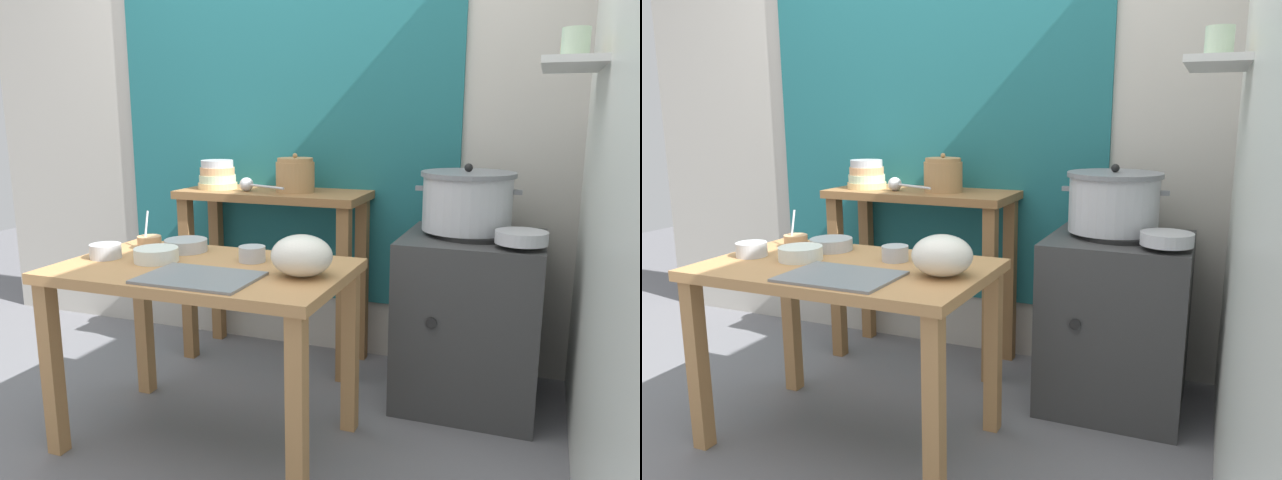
% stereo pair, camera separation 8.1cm
% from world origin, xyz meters
% --- Properties ---
extents(ground_plane, '(9.00, 9.00, 0.00)m').
position_xyz_m(ground_plane, '(0.00, 0.00, 0.00)').
color(ground_plane, slate).
extents(wall_back, '(4.40, 0.12, 2.60)m').
position_xyz_m(wall_back, '(0.08, 1.10, 1.30)').
color(wall_back, '#B2ADA3').
rests_on(wall_back, ground).
extents(wall_right, '(0.30, 3.20, 2.60)m').
position_xyz_m(wall_right, '(1.40, 0.20, 1.30)').
color(wall_right, silver).
rests_on(wall_right, ground).
extents(prep_table, '(1.10, 0.66, 0.72)m').
position_xyz_m(prep_table, '(-0.00, -0.03, 0.61)').
color(prep_table, '#B27F4C').
rests_on(prep_table, ground).
extents(back_shelf_table, '(0.96, 0.40, 0.90)m').
position_xyz_m(back_shelf_table, '(-0.10, 0.83, 0.68)').
color(back_shelf_table, olive).
rests_on(back_shelf_table, ground).
extents(stove_block, '(0.60, 0.61, 0.78)m').
position_xyz_m(stove_block, '(0.92, 0.70, 0.38)').
color(stove_block, '#383838').
rests_on(stove_block, ground).
extents(steamer_pot, '(0.45, 0.41, 0.29)m').
position_xyz_m(steamer_pot, '(0.88, 0.72, 0.91)').
color(steamer_pot, '#B7BABF').
rests_on(steamer_pot, stove_block).
extents(clay_pot, '(0.19, 0.19, 0.19)m').
position_xyz_m(clay_pot, '(0.02, 0.83, 0.98)').
color(clay_pot, '#A37A4C').
rests_on(clay_pot, back_shelf_table).
extents(bowl_stack_enamel, '(0.20, 0.20, 0.15)m').
position_xyz_m(bowl_stack_enamel, '(-0.41, 0.81, 0.97)').
color(bowl_stack_enamel, '#E5C684').
rests_on(bowl_stack_enamel, back_shelf_table).
extents(ladle, '(0.28, 0.14, 0.07)m').
position_xyz_m(ladle, '(-0.21, 0.76, 0.94)').
color(ladle, '#B7BABF').
rests_on(ladle, back_shelf_table).
extents(serving_tray, '(0.40, 0.28, 0.01)m').
position_xyz_m(serving_tray, '(0.09, -0.20, 0.72)').
color(serving_tray, slate).
rests_on(serving_tray, prep_table).
extents(plastic_bag, '(0.22, 0.20, 0.15)m').
position_xyz_m(plastic_bag, '(0.41, -0.04, 0.79)').
color(plastic_bag, silver).
rests_on(plastic_bag, prep_table).
extents(wide_pan, '(0.20, 0.20, 0.05)m').
position_xyz_m(wide_pan, '(1.12, 0.51, 0.81)').
color(wide_pan, '#B7BABF').
rests_on(wide_pan, stove_block).
extents(prep_bowl_0, '(0.18, 0.18, 0.05)m').
position_xyz_m(prep_bowl_0, '(-0.20, 0.16, 0.75)').
color(prep_bowl_0, '#B7BABF').
rests_on(prep_bowl_0, prep_table).
extents(prep_bowl_1, '(0.12, 0.12, 0.06)m').
position_xyz_m(prep_bowl_1, '(-0.43, -0.06, 0.75)').
color(prep_bowl_1, '#B7BABF').
rests_on(prep_bowl_1, prep_table).
extents(prep_bowl_2, '(0.17, 0.17, 0.05)m').
position_xyz_m(prep_bowl_2, '(-0.20, -0.04, 0.75)').
color(prep_bowl_2, silver).
rests_on(prep_bowl_2, prep_table).
extents(prep_bowl_3, '(0.10, 0.10, 0.06)m').
position_xyz_m(prep_bowl_3, '(0.14, 0.09, 0.75)').
color(prep_bowl_3, '#B7BABF').
rests_on(prep_bowl_3, prep_table).
extents(prep_bowl_4, '(0.10, 0.10, 0.16)m').
position_xyz_m(prep_bowl_4, '(-0.37, 0.15, 0.75)').
color(prep_bowl_4, tan).
rests_on(prep_bowl_4, prep_table).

